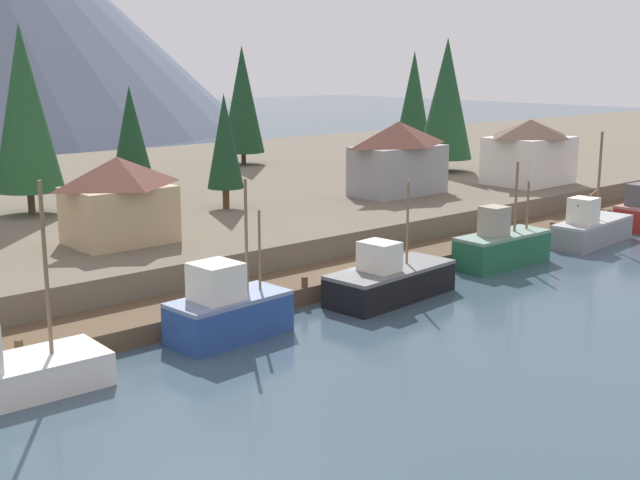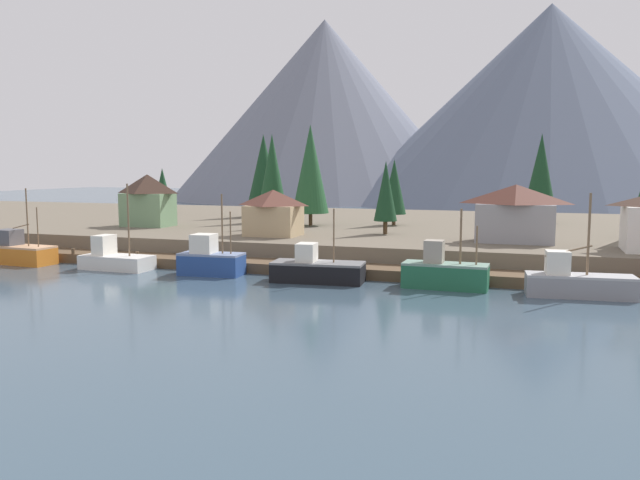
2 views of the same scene
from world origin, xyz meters
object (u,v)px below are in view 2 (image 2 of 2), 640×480
object	(u,v)px
fishing_boat_orange	(17,252)
conifer_far_right	(310,169)
fishing_boat_grey	(577,282)
house_grey	(515,213)
conifer_far_left	(394,187)
conifer_mid_left	(272,173)
house_tan	(273,212)
fishing_boat_white	(115,259)
conifer_near_left	(386,191)
conifer_back_right	(264,172)
fishing_boat_black	(317,270)
fishing_boat_green	(444,273)
conifer_back_left	(541,174)
conifer_near_right	(163,187)
fishing_boat_blue	(210,260)
house_green	(148,200)

from	to	relation	value
fishing_boat_orange	conifer_far_right	bearing A→B (deg)	51.00
fishing_boat_grey	house_grey	distance (m)	16.24
fishing_boat_grey	conifer_far_left	xyz separation A→B (m)	(-21.05, 29.96, 6.46)
fishing_boat_orange	conifer_mid_left	bearing A→B (deg)	63.19
house_tan	conifer_far_right	xyz separation A→B (m)	(-0.11, 13.02, 4.85)
fishing_boat_white	house_grey	size ratio (longest dim) A/B	1.06
fishing_boat_grey	house_grey	world-z (taller)	house_grey
house_grey	fishing_boat_grey	bearing A→B (deg)	-70.70
conifer_near_left	conifer_back_right	world-z (taller)	conifer_back_right
conifer_far_right	fishing_boat_black	bearing A→B (deg)	-69.52
fishing_boat_white	conifer_far_right	bearing A→B (deg)	67.38
fishing_boat_green	conifer_back_left	xyz separation A→B (m)	(7.89, 39.43, 8.01)
conifer_near_right	fishing_boat_blue	bearing A→B (deg)	-52.57
fishing_boat_green	conifer_near_right	bearing A→B (deg)	144.65
fishing_boat_blue	fishing_boat_green	xyz separation A→B (m)	(22.09, 0.23, -0.12)
fishing_boat_blue	conifer_near_right	size ratio (longest dim) A/B	1.02
fishing_boat_black	conifer_far_right	world-z (taller)	conifer_far_right
conifer_near_left	conifer_near_right	size ratio (longest dim) A/B	1.12
house_tan	conifer_near_left	xyz separation A→B (m)	(11.68, 5.66, 2.32)
fishing_boat_orange	fishing_boat_black	bearing A→B (deg)	3.45
fishing_boat_green	conifer_mid_left	size ratio (longest dim) A/B	0.58
fishing_boat_blue	fishing_boat_black	distance (m)	10.90
fishing_boat_green	house_green	size ratio (longest dim) A/B	1.05
conifer_far_left	fishing_boat_grey	bearing A→B (deg)	-54.90
fishing_boat_orange	fishing_boat_black	size ratio (longest dim) A/B	0.99
fishing_boat_grey	conifer_near_left	xyz separation A→B (m)	(-19.65, 18.54, 6.32)
fishing_boat_grey	conifer_back_left	size ratio (longest dim) A/B	0.68
fishing_boat_white	house_green	xyz separation A→B (m)	(-8.24, 18.42, 4.96)
house_grey	conifer_far_left	world-z (taller)	conifer_far_left
conifer_far_left	house_grey	bearing A→B (deg)	-43.74
conifer_near_right	conifer_far_right	size ratio (longest dim) A/B	0.57
fishing_boat_blue	house_tan	distance (m)	13.38
house_grey	conifer_back_right	world-z (taller)	conifer_back_right
house_grey	fishing_boat_black	bearing A→B (deg)	-137.59
fishing_boat_grey	house_green	size ratio (longest dim) A/B	1.23
conifer_near_left	conifer_far_left	xyz separation A→B (m)	(-1.40, 11.42, 0.15)
conifer_back_right	conifer_far_left	size ratio (longest dim) A/B	1.46
conifer_near_left	conifer_far_right	xyz separation A→B (m)	(-11.79, 7.36, 2.53)
conifer_back_left	conifer_far_left	distance (m)	20.99
fishing_boat_orange	house_grey	distance (m)	52.65
fishing_boat_grey	conifer_back_left	distance (m)	40.66
fishing_boat_blue	house_green	distance (m)	26.72
fishing_boat_white	fishing_boat_black	distance (m)	21.58
conifer_back_left	conifer_back_right	bearing A→B (deg)	-177.87
house_tan	conifer_back_left	distance (m)	39.59
fishing_boat_black	conifer_near_left	size ratio (longest dim) A/B	0.99
fishing_boat_white	conifer_back_right	size ratio (longest dim) A/B	0.67
conifer_near_left	conifer_back_right	bearing A→B (deg)	140.48
fishing_boat_green	conifer_back_right	bearing A→B (deg)	132.37
fishing_boat_black	conifer_far_right	distance (m)	29.35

